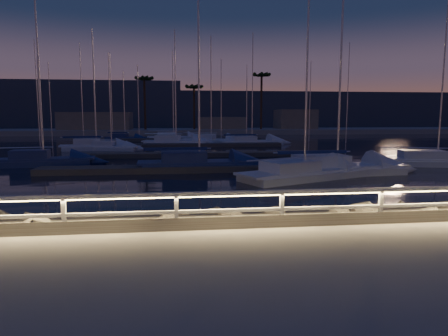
{
  "coord_description": "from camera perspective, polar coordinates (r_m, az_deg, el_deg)",
  "views": [
    {
      "loc": [
        -2.0,
        -10.89,
        3.15
      ],
      "look_at": [
        -0.18,
        4.0,
        1.19
      ],
      "focal_mm": 32.0,
      "sensor_mm": 36.0,
      "label": 1
    }
  ],
  "objects": [
    {
      "name": "sailboat_n",
      "position": [
        63.26,
        -7.4,
        4.4
      ],
      "size": [
        8.14,
        2.64,
        13.74
      ],
      "rotation": [
        0.0,
        0.0,
        -0.02
      ],
      "color": "silver",
      "rests_on": "ground"
    },
    {
      "name": "ground",
      "position": [
        11.51,
        3.34,
        -8.43
      ],
      "size": [
        400.0,
        400.0,
        0.0
      ],
      "primitive_type": "plane",
      "color": "gray",
      "rests_on": "ground"
    },
    {
      "name": "sailboat_a",
      "position": [
        33.18,
        -24.67,
        1.06
      ],
      "size": [
        7.49,
        3.03,
        12.48
      ],
      "rotation": [
        0.0,
        0.0,
        0.12
      ],
      "color": "navy",
      "rests_on": "ground"
    },
    {
      "name": "sailboat_b",
      "position": [
        28.01,
        -4.0,
        0.71
      ],
      "size": [
        8.64,
        3.02,
        14.5
      ],
      "rotation": [
        0.0,
        0.0,
        0.05
      ],
      "color": "navy",
      "rests_on": "ground"
    },
    {
      "name": "sailboat_c",
      "position": [
        26.73,
        15.37,
        0.12
      ],
      "size": [
        9.21,
        3.46,
        15.29
      ],
      "rotation": [
        0.0,
        0.0,
        0.08
      ],
      "color": "silver",
      "rests_on": "ground"
    },
    {
      "name": "sailboat_h",
      "position": [
        34.24,
        27.8,
        1.03
      ],
      "size": [
        9.04,
        4.72,
        14.73
      ],
      "rotation": [
        0.0,
        0.0,
        -0.27
      ],
      "color": "silver",
      "rests_on": "ground"
    },
    {
      "name": "palm_right",
      "position": [
        85.19,
        5.39,
        12.73
      ],
      "size": [
        3.0,
        3.0,
        12.2
      ],
      "color": "#4B3323",
      "rests_on": "ground"
    },
    {
      "name": "distant_hills",
      "position": [
        145.98,
        -15.04,
        7.82
      ],
      "size": [
        230.0,
        37.5,
        18.0
      ],
      "color": "#323B4D",
      "rests_on": "ground"
    },
    {
      "name": "sailboat_e",
      "position": [
        45.36,
        -15.95,
        2.93
      ],
      "size": [
        6.37,
        3.26,
        10.5
      ],
      "rotation": [
        0.0,
        0.0,
        -0.25
      ],
      "color": "silver",
      "rests_on": "ground"
    },
    {
      "name": "palm_center",
      "position": [
        84.17,
        -4.31,
        11.27
      ],
      "size": [
        3.0,
        3.0,
        9.7
      ],
      "color": "#4B3323",
      "rests_on": "ground"
    },
    {
      "name": "sailboat_m",
      "position": [
        63.57,
        -14.08,
        4.21
      ],
      "size": [
        6.38,
        3.11,
        10.53
      ],
      "rotation": [
        0.0,
        0.0,
        -0.22
      ],
      "color": "navy",
      "rests_on": "ground"
    },
    {
      "name": "sailboat_k",
      "position": [
        55.54,
        -2.07,
        4.04
      ],
      "size": [
        8.84,
        5.41,
        14.57
      ],
      "rotation": [
        0.0,
        0.0,
        -0.38
      ],
      "color": "silver",
      "rests_on": "ground"
    },
    {
      "name": "palm_left",
      "position": [
        83.4,
        -11.33,
        12.11
      ],
      "size": [
        3.0,
        3.0,
        11.2
      ],
      "color": "#4B3323",
      "rests_on": "ground"
    },
    {
      "name": "sailboat_d",
      "position": [
        24.2,
        10.99,
        -0.57
      ],
      "size": [
        8.84,
        5.67,
        14.59
      ],
      "rotation": [
        0.0,
        0.0,
        0.42
      ],
      "color": "silver",
      "rests_on": "ground"
    },
    {
      "name": "far_shore",
      "position": [
        85.01,
        -5.73,
        5.49
      ],
      "size": [
        160.0,
        14.0,
        5.2
      ],
      "color": "gray",
      "rests_on": "ground"
    },
    {
      "name": "sailboat_i",
      "position": [
        46.32,
        -18.0,
        3.02
      ],
      "size": [
        7.94,
        3.57,
        13.15
      ],
      "rotation": [
        0.0,
        0.0,
        0.18
      ],
      "color": "silver",
      "rests_on": "ground"
    },
    {
      "name": "sailboat_j",
      "position": [
        51.54,
        -7.1,
        3.74
      ],
      "size": [
        8.82,
        4.26,
        14.49
      ],
      "rotation": [
        0.0,
        0.0,
        -0.22
      ],
      "color": "silver",
      "rests_on": "ground"
    },
    {
      "name": "riprap",
      "position": [
        12.65,
        4.42,
        -7.58
      ],
      "size": [
        42.31,
        3.27,
        1.51
      ],
      "color": "#666057",
      "rests_on": "ground"
    },
    {
      "name": "floating_docks",
      "position": [
        43.58,
        -4.32,
        2.76
      ],
      "size": [
        22.0,
        36.0,
        0.4
      ],
      "color": "#5D544D",
      "rests_on": "ground"
    },
    {
      "name": "harbor_water",
      "position": [
        42.36,
        -4.23,
        1.86
      ],
      "size": [
        400.0,
        440.0,
        0.6
      ],
      "color": "black",
      "rests_on": "ground"
    },
    {
      "name": "sailboat_l",
      "position": [
        52.58,
        3.77,
        3.81
      ],
      "size": [
        8.72,
        3.46,
        14.37
      ],
      "rotation": [
        0.0,
        0.0,
        0.11
      ],
      "color": "silver",
      "rests_on": "ground"
    },
    {
      "name": "guard_rail",
      "position": [
        11.31,
        3.03,
        -4.67
      ],
      "size": [
        44.11,
        0.12,
        1.06
      ],
      "color": "silver",
      "rests_on": "ground"
    }
  ]
}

